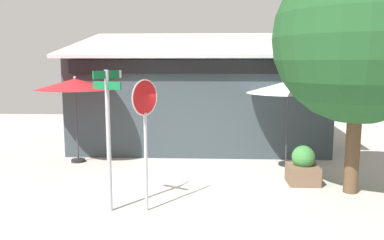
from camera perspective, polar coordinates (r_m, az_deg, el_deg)
name	(u,v)px	position (r m, az deg, el deg)	size (l,w,h in m)	color
ground_plane	(189,193)	(9.84, -0.48, -10.58)	(28.00, 28.00, 0.10)	#ADA8A0
cafe_building	(199,98)	(15.29, 1.04, 3.26)	(9.36, 5.98, 4.46)	#333D42
street_sign_post	(108,128)	(8.30, -12.15, -1.09)	(0.67, 0.73, 3.01)	#A8AAB2
stop_sign	(145,121)	(8.16, -6.86, -0.09)	(0.42, 0.64, 2.82)	#A8AAB2
patio_umbrella_crimson_left	(75,85)	(12.72, -16.75, 4.97)	(2.42, 2.42, 2.73)	black
patio_umbrella_ivory_center	(288,88)	(12.11, 13.93, 4.62)	(2.53, 2.53, 2.68)	black
shade_tree	(375,43)	(9.97, 25.23, 10.22)	(4.58, 4.02, 5.73)	brown
sidewalk_planter	(303,167)	(10.66, 15.92, -6.65)	(0.78, 0.78, 1.01)	brown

